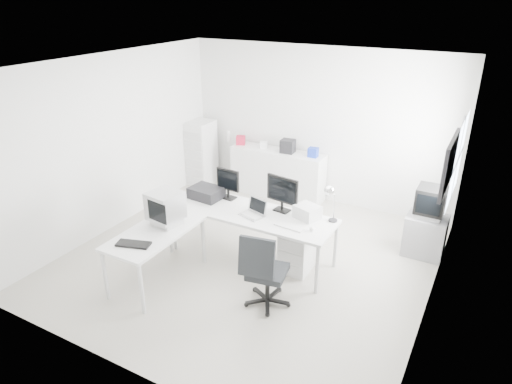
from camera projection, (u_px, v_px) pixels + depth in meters
The scene contains 30 objects.
floor at pixel (250, 258), 6.76m from camera, with size 5.00×5.00×0.01m, color beige.
ceiling at pixel (248, 65), 5.62m from camera, with size 5.00×5.00×0.01m, color white.
back_wall at pixel (317, 126), 8.20m from camera, with size 5.00×0.02×2.80m, color silver.
left_wall at pixel (113, 143), 7.29m from camera, with size 0.02×5.00×2.80m, color silver.
right_wall at pixel (443, 209), 5.10m from camera, with size 0.02×5.00×2.80m, color silver.
window at pixel (458, 160), 5.99m from camera, with size 0.02×1.20×1.10m, color white, non-canonical shape.
wall_picture at pixel (449, 164), 4.99m from camera, with size 0.04×0.90×0.60m, color black, non-canonical shape.
main_desk at pixel (252, 235), 6.63m from camera, with size 2.40×0.80×0.75m, color silver, non-canonical shape.
side_desk at pixel (157, 256), 6.13m from camera, with size 0.70×1.40×0.75m, color silver, non-canonical shape.
drawer_pedestal at pixel (297, 250), 6.40m from camera, with size 0.40×0.50×0.60m, color silver.
inkjet_printer at pixel (206, 193), 6.90m from camera, with size 0.47×0.37×0.17m, color black.
lcd_monitor_small at pixel (228, 184), 6.83m from camera, with size 0.38×0.22×0.48m, color black, non-canonical shape.
lcd_monitor_large at pixel (282, 194), 6.42m from camera, with size 0.50×0.20×0.52m, color black, non-canonical shape.
laptop at pixel (252, 209), 6.34m from camera, with size 0.33×0.34×0.22m, color #B7B7BA, non-canonical shape.
white_keyboard at pixel (289, 227), 6.07m from camera, with size 0.41×0.13×0.02m, color silver.
white_mouse at pixel (312, 229), 5.97m from camera, with size 0.06×0.06×0.06m, color silver.
laser_printer at pixel (307, 212), 6.29m from camera, with size 0.32×0.27×0.18m, color #B8B8B8.
desk_lamp at pixel (334, 205), 6.14m from camera, with size 0.16×0.16×0.47m, color silver, non-canonical shape.
crt_monitor at pixel (166, 209), 6.08m from camera, with size 0.38×0.38×0.44m, color #B7B7BA, non-canonical shape.
black_keyboard at pixel (133, 244), 5.65m from camera, with size 0.42×0.17×0.03m, color black.
office_chair at pixel (268, 268), 5.60m from camera, with size 0.60×0.60×1.03m, color #232627, non-canonical shape.
tv_cabinet at pixel (425, 235), 6.76m from camera, with size 0.57×0.47×0.62m, color gray.
crt_tv at pixel (431, 203), 6.54m from camera, with size 0.50×0.48×0.45m, color black, non-canonical shape.
sideboard at pixel (277, 173), 8.66m from camera, with size 1.81×0.45×0.90m, color silver.
clutter_box_a at pixel (241, 140), 8.79m from camera, with size 0.17×0.15×0.17m, color #AA1831.
clutter_box_b at pixel (264, 145), 8.58m from camera, with size 0.13×0.11×0.13m, color silver.
clutter_box_c at pixel (288, 146), 8.34m from camera, with size 0.24×0.22×0.24m, color black.
clutter_box_d at pixel (313, 152), 8.14m from camera, with size 0.17×0.15×0.17m, color #1731A5.
clutter_bottle at pixel (229, 136), 8.95m from camera, with size 0.07×0.07×0.22m, color silver.
filing_cabinet at pixel (201, 153), 9.17m from camera, with size 0.45×0.54×1.29m, color silver.
Camera 1 is at (2.86, -5.02, 3.65)m, focal length 32.00 mm.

